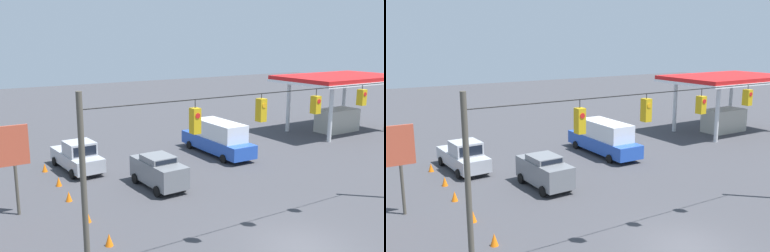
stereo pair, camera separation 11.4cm
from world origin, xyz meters
The scene contains 11 objects.
ground_plane centered at (0.00, 0.00, 0.00)m, with size 140.00×140.00×0.00m, color #3D3D42.
overhead_signal_span centered at (0.13, -1.06, 4.69)m, with size 18.44×0.38×7.32m.
sedan_grey_withflow_mid centered at (1.73, -10.08, 1.04)m, with size 2.12×4.36×2.00m.
pickup_truck_silver_withflow_far centered at (4.88, -16.05, 0.98)m, with size 2.42×5.53×2.12m.
box_truck_blue_oncoming_far centered at (-5.71, -14.34, 1.31)m, with size 2.39×7.40×2.62m.
traffic_cone_nearest centered at (7.07, -4.51, 0.29)m, with size 0.36×0.36×0.58m, color orange.
traffic_cone_second centered at (7.08, -7.40, 0.29)m, with size 0.36×0.36×0.58m, color orange.
traffic_cone_third centered at (7.07, -10.65, 0.29)m, with size 0.36×0.36×0.58m, color orange.
traffic_cone_fourth centered at (6.88, -13.47, 0.29)m, with size 0.36×0.36×0.58m, color orange.
traffic_cone_fifth centered at (6.92, -16.85, 0.29)m, with size 0.36×0.36×0.58m, color orange.
gas_station centered at (-20.35, -15.05, 3.96)m, with size 11.62×7.41×5.44m.
Camera 2 is at (13.03, 12.16, 8.96)m, focal length 40.00 mm.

